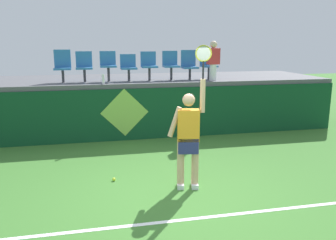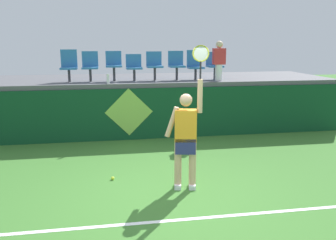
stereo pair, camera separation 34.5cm
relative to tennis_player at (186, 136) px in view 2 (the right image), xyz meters
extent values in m
plane|color=#3D752D|center=(-0.29, -0.29, -0.97)|extent=(40.00, 40.00, 0.00)
cube|color=#0F4223|center=(-0.29, 3.44, -0.28)|extent=(11.34, 0.20, 1.39)
cube|color=#56565B|center=(-0.29, 4.90, 0.47)|extent=(11.34, 3.02, 0.12)
cube|color=white|center=(-0.29, -1.15, -0.97)|extent=(10.21, 0.08, 0.01)
cube|color=white|center=(-0.13, 0.03, -0.93)|extent=(0.17, 0.28, 0.08)
cube|color=white|center=(0.12, -0.02, -0.93)|extent=(0.17, 0.28, 0.08)
cylinder|color=#DBAD84|center=(-0.13, 0.03, -0.53)|extent=(0.13, 0.13, 0.88)
cylinder|color=#DBAD84|center=(0.12, -0.02, -0.53)|extent=(0.13, 0.13, 0.88)
cube|color=navy|center=(-0.01, 0.00, -0.17)|extent=(0.40, 0.29, 0.28)
cube|color=orange|center=(-0.01, 0.00, 0.19)|extent=(0.42, 0.29, 0.56)
sphere|color=#DBAD84|center=(-0.01, 0.00, 0.64)|extent=(0.22, 0.22, 0.22)
cylinder|color=#DBAD84|center=(-0.24, 0.05, 0.25)|extent=(0.27, 0.14, 0.55)
cylinder|color=#DBAD84|center=(0.23, -0.05, 0.71)|extent=(0.09, 0.09, 0.58)
cylinder|color=black|center=(0.23, -0.05, 1.15)|extent=(0.03, 0.03, 0.30)
torus|color=gold|center=(0.23, -0.05, 1.43)|extent=(0.28, 0.08, 0.28)
ellipsoid|color=silver|center=(0.23, -0.05, 1.43)|extent=(0.24, 0.06, 0.24)
sphere|color=#D1E533|center=(-1.30, 0.58, -0.94)|extent=(0.07, 0.07, 0.07)
cylinder|color=white|center=(-1.33, 3.50, 0.67)|extent=(0.07, 0.07, 0.26)
cylinder|color=#38383D|center=(-2.37, 4.11, 0.71)|extent=(0.07, 0.07, 0.34)
cube|color=#2D70B2|center=(-2.37, 4.11, 0.90)|extent=(0.44, 0.42, 0.05)
cube|color=#2D70B2|center=(-2.37, 4.30, 1.17)|extent=(0.44, 0.04, 0.48)
cylinder|color=#38383D|center=(-1.80, 4.11, 0.71)|extent=(0.07, 0.07, 0.35)
cube|color=#2D70B2|center=(-1.80, 4.11, 0.91)|extent=(0.44, 0.42, 0.05)
cube|color=#2D70B2|center=(-1.80, 4.30, 1.15)|extent=(0.44, 0.04, 0.42)
cylinder|color=#38383D|center=(-1.16, 4.11, 0.73)|extent=(0.07, 0.07, 0.39)
cube|color=#2D70B2|center=(-1.16, 4.11, 0.95)|extent=(0.44, 0.42, 0.05)
cube|color=#2D70B2|center=(-1.16, 4.30, 1.17)|extent=(0.44, 0.04, 0.38)
cylinder|color=#38383D|center=(-0.59, 4.11, 0.70)|extent=(0.07, 0.07, 0.33)
cube|color=#2D70B2|center=(-0.59, 4.11, 0.89)|extent=(0.44, 0.42, 0.05)
cube|color=#2D70B2|center=(-0.59, 4.30, 1.09)|extent=(0.44, 0.04, 0.36)
cylinder|color=#38383D|center=(-0.01, 4.11, 0.72)|extent=(0.07, 0.07, 0.37)
cube|color=#2D70B2|center=(-0.01, 4.11, 0.92)|extent=(0.44, 0.42, 0.05)
cube|color=#2D70B2|center=(-0.01, 4.30, 1.15)|extent=(0.44, 0.04, 0.39)
cylinder|color=#38383D|center=(0.63, 4.11, 0.72)|extent=(0.07, 0.07, 0.36)
cube|color=#2D70B2|center=(0.63, 4.11, 0.92)|extent=(0.44, 0.42, 0.05)
cube|color=#2D70B2|center=(0.63, 4.30, 1.15)|extent=(0.44, 0.04, 0.41)
cylinder|color=#38383D|center=(1.18, 4.11, 0.69)|extent=(0.07, 0.07, 0.32)
cube|color=#2D70B2|center=(1.18, 4.11, 0.88)|extent=(0.44, 0.42, 0.05)
cube|color=#2D70B2|center=(1.18, 4.30, 1.14)|extent=(0.44, 0.04, 0.47)
cylinder|color=#38383D|center=(1.76, 4.11, 0.71)|extent=(0.07, 0.07, 0.35)
cube|color=#2D70B2|center=(1.76, 4.11, 0.91)|extent=(0.44, 0.42, 0.05)
cube|color=#2D70B2|center=(1.76, 4.30, 1.13)|extent=(0.44, 0.04, 0.39)
cylinder|color=white|center=(1.76, 3.75, 0.76)|extent=(0.20, 0.20, 0.46)
cube|color=red|center=(1.76, 3.75, 1.21)|extent=(0.34, 0.20, 0.45)
sphere|color=beige|center=(1.76, 3.75, 1.54)|extent=(0.20, 0.20, 0.20)
cube|color=#0F4223|center=(-0.81, 3.34, -0.97)|extent=(0.90, 0.01, 0.00)
plane|color=#8CC64C|center=(-0.81, 3.33, -0.21)|extent=(1.27, 0.00, 1.27)
camera|label=1|loc=(-1.64, -5.76, 1.63)|focal=37.47mm
camera|label=2|loc=(-1.30, -5.82, 1.63)|focal=37.47mm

